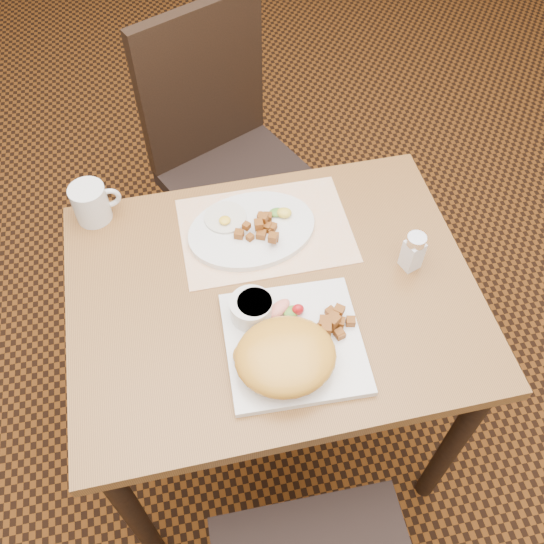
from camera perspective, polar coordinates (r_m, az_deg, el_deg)
The scene contains 15 objects.
ground at distance 2.00m, azimuth 0.04°, elevation -13.98°, with size 8.00×8.00×0.00m, color black.
table at distance 1.43m, azimuth 0.06°, elevation -4.20°, with size 0.90×0.70×0.75m.
chair_far at distance 1.96m, azimuth -4.29°, elevation 11.33°, with size 0.56×0.56×0.97m.
placemat at distance 1.44m, azimuth -0.61°, elevation 3.94°, with size 0.40×0.28×0.00m, color white.
plate_square at distance 1.26m, azimuth 2.06°, elevation -6.68°, with size 0.28×0.28×0.02m, color silver.
plate_oval at distance 1.43m, azimuth -1.91°, elevation 3.98°, with size 0.30×0.23×0.02m, color silver, non-canonical shape.
hollandaise_mound at distance 1.20m, azimuth 1.19°, elevation -7.97°, with size 0.20×0.18×0.07m.
ramekin at distance 1.27m, azimuth -1.96°, elevation -3.41°, with size 0.09×0.09×0.05m.
garnish_sq at distance 1.28m, azimuth 1.34°, elevation -3.53°, with size 0.09×0.06×0.03m.
fried_egg at distance 1.45m, azimuth -4.43°, elevation 5.10°, with size 0.10×0.10×0.02m.
garnish_ov at distance 1.45m, azimuth 0.88°, elevation 5.62°, with size 0.06×0.04×0.02m.
salt_shaker at distance 1.38m, azimuth 13.15°, elevation 1.93°, with size 0.05×0.05×0.10m.
coffee_mug at distance 1.50m, azimuth -16.63°, elevation 6.25°, with size 0.12×0.08×0.10m.
home_fries_sq at distance 1.26m, azimuth 5.46°, elevation -4.94°, with size 0.12×0.08×0.04m.
home_fries_ov at distance 1.41m, azimuth -0.93°, elevation 4.18°, with size 0.11×0.11×0.04m.
Camera 1 is at (-0.16, -0.74, 1.85)m, focal length 40.00 mm.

